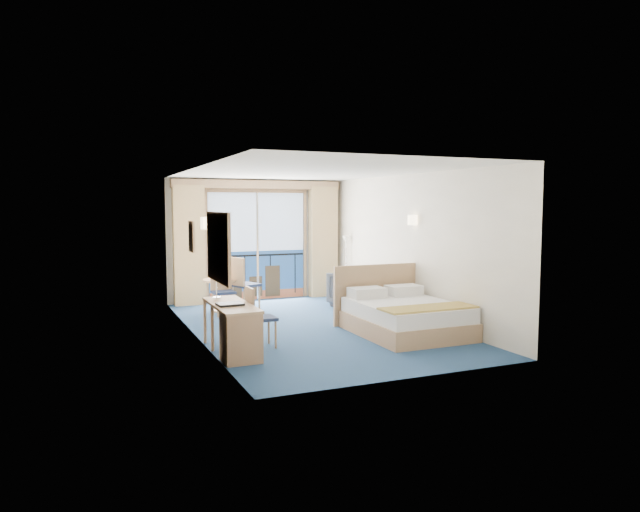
{
  "coord_description": "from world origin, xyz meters",
  "views": [
    {
      "loc": [
        -3.72,
        -9.09,
        2.1
      ],
      "look_at": [
        0.25,
        0.2,
        1.22
      ],
      "focal_mm": 32.0,
      "sensor_mm": 36.0,
      "label": 1
    }
  ],
  "objects": [
    {
      "name": "floor",
      "position": [
        0.0,
        0.0,
        0.0
      ],
      "size": [
        6.5,
        6.5,
        0.0
      ],
      "primitive_type": "plane",
      "color": "navy",
      "rests_on": "ground"
    },
    {
      "name": "room_walls",
      "position": [
        0.0,
        0.0,
        1.78
      ],
      "size": [
        4.04,
        6.54,
        2.72
      ],
      "color": "white",
      "rests_on": "ground"
    },
    {
      "name": "balcony_door",
      "position": [
        -0.01,
        3.22,
        1.14
      ],
      "size": [
        2.36,
        0.03,
        2.52
      ],
      "color": "navy",
      "rests_on": "room_walls"
    },
    {
      "name": "curtain_left",
      "position": [
        -1.55,
        3.07,
        1.28
      ],
      "size": [
        0.65,
        0.22,
        2.55
      ],
      "primitive_type": "cube",
      "color": "tan",
      "rests_on": "room_walls"
    },
    {
      "name": "curtain_right",
      "position": [
        1.55,
        3.07,
        1.28
      ],
      "size": [
        0.65,
        0.22,
        2.55
      ],
      "primitive_type": "cube",
      "color": "tan",
      "rests_on": "room_walls"
    },
    {
      "name": "pelmet",
      "position": [
        0.0,
        3.1,
        2.58
      ],
      "size": [
        3.8,
        0.25,
        0.18
      ],
      "primitive_type": "cube",
      "color": "tan",
      "rests_on": "room_walls"
    },
    {
      "name": "mirror",
      "position": [
        -1.97,
        -1.5,
        1.55
      ],
      "size": [
        0.05,
        1.25,
        0.95
      ],
      "color": "tan",
      "rests_on": "room_walls"
    },
    {
      "name": "wall_print",
      "position": [
        -1.97,
        0.45,
        1.6
      ],
      "size": [
        0.04,
        0.42,
        0.52
      ],
      "color": "tan",
      "rests_on": "room_walls"
    },
    {
      "name": "sconce_left",
      "position": [
        -1.94,
        -0.6,
        1.85
      ],
      "size": [
        0.18,
        0.18,
        0.18
      ],
      "primitive_type": "cylinder",
      "color": "beige",
      "rests_on": "room_walls"
    },
    {
      "name": "sconce_right",
      "position": [
        1.94,
        -0.15,
        1.85
      ],
      "size": [
        0.18,
        0.18,
        0.18
      ],
      "primitive_type": "cylinder",
      "color": "beige",
      "rests_on": "room_walls"
    },
    {
      "name": "bed",
      "position": [
        1.21,
        -1.08,
        0.3
      ],
      "size": [
        1.69,
        2.01,
        1.06
      ],
      "color": "tan",
      "rests_on": "ground"
    },
    {
      "name": "nightstand",
      "position": [
        1.75,
        0.11,
        0.31
      ],
      "size": [
        0.47,
        0.45,
        0.61
      ],
      "primitive_type": "cube",
      "color": "tan",
      "rests_on": "ground"
    },
    {
      "name": "phone",
      "position": [
        1.74,
        0.08,
        0.65
      ],
      "size": [
        0.22,
        0.19,
        0.08
      ],
      "primitive_type": "cube",
      "rotation": [
        0.0,
        0.0,
        -0.22
      ],
      "color": "silver",
      "rests_on": "nightstand"
    },
    {
      "name": "armchair",
      "position": [
        1.58,
        1.74,
        0.37
      ],
      "size": [
        1.13,
        1.13,
        0.74
      ],
      "primitive_type": "imported",
      "rotation": [
        0.0,
        0.0,
        3.98
      ],
      "color": "#494D58",
      "rests_on": "ground"
    },
    {
      "name": "floor_lamp",
      "position": [
        1.88,
        2.52,
        1.09
      ],
      "size": [
        0.2,
        0.2,
        1.44
      ],
      "color": "silver",
      "rests_on": "ground"
    },
    {
      "name": "desk",
      "position": [
        -1.73,
        -1.59,
        0.39
      ],
      "size": [
        0.52,
        1.52,
        0.71
      ],
      "color": "tan",
      "rests_on": "ground"
    },
    {
      "name": "desk_chair",
      "position": [
        -1.31,
        -1.05,
        0.51
      ],
      "size": [
        0.4,
        0.4,
        0.91
      ],
      "rotation": [
        0.0,
        0.0,
        1.58
      ],
      "color": "#1F2B4A",
      "rests_on": "ground"
    },
    {
      "name": "folder",
      "position": [
        -1.78,
        -1.31,
        0.73
      ],
      "size": [
        0.37,
        0.28,
        0.03
      ],
      "primitive_type": "cube",
      "rotation": [
        0.0,
        0.0,
        0.04
      ],
      "color": "black",
      "rests_on": "desk"
    },
    {
      "name": "desk_lamp",
      "position": [
        -1.84,
        -0.74,
        1.05
      ],
      "size": [
        0.12,
        0.12,
        0.45
      ],
      "color": "silver",
      "rests_on": "desk"
    },
    {
      "name": "round_table",
      "position": [
        -1.1,
        2.1,
        0.49
      ],
      "size": [
        0.72,
        0.72,
        0.65
      ],
      "color": "tan",
      "rests_on": "ground"
    },
    {
      "name": "table_chair_a",
      "position": [
        -0.73,
        1.9,
        0.62
      ],
      "size": [
        0.62,
        0.62,
        1.09
      ],
      "rotation": [
        0.0,
        0.0,
        1.97
      ],
      "color": "#1F2B4A",
      "rests_on": "ground"
    },
    {
      "name": "table_chair_b",
      "position": [
        -1.17,
        1.71,
        0.53
      ],
      "size": [
        0.42,
        0.43,
        0.94
      ],
      "rotation": [
        0.0,
        0.0,
        0.05
      ],
      "color": "#1F2B4A",
      "rests_on": "ground"
    }
  ]
}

